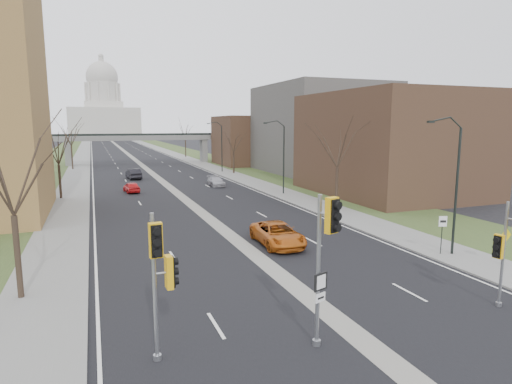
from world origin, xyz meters
TOP-DOWN VIEW (x-y plane):
  - ground at (0.00, 0.00)m, footprint 700.00×700.00m
  - road_surface at (0.00, 150.00)m, footprint 20.00×600.00m
  - median_strip at (0.00, 150.00)m, footprint 1.20×600.00m
  - sidewalk_right at (12.00, 150.00)m, footprint 4.00×600.00m
  - sidewalk_left at (-12.00, 150.00)m, footprint 4.00×600.00m
  - grass_verge_right at (18.00, 150.00)m, footprint 8.00×600.00m
  - grass_verge_left at (-18.00, 150.00)m, footprint 8.00×600.00m
  - commercial_block_near at (24.00, 28.00)m, footprint 16.00×20.00m
  - commercial_block_mid at (28.00, 52.00)m, footprint 18.00×22.00m
  - commercial_block_far at (22.00, 70.00)m, footprint 14.00×14.00m
  - pedestrian_bridge at (0.00, 80.00)m, footprint 34.00×3.00m
  - capitol at (0.00, 320.00)m, footprint 48.00×42.00m
  - streetlight_near at (10.99, 6.00)m, footprint 2.61×0.20m
  - streetlight_mid at (10.99, 32.00)m, footprint 2.61×0.20m
  - streetlight_far at (10.99, 58.00)m, footprint 2.61×0.20m
  - tree_left_a at (-13.00, 8.00)m, footprint 7.20×7.20m
  - tree_left_b at (-13.00, 38.00)m, footprint 6.75×6.75m
  - tree_left_c at (-13.00, 72.00)m, footprint 7.65×7.65m
  - tree_right_a at (13.00, 22.00)m, footprint 7.20×7.20m
  - tree_right_b at (13.00, 55.00)m, footprint 6.30×6.30m
  - tree_right_c at (13.00, 95.00)m, footprint 7.65×7.65m
  - signal_pole_left at (-7.45, 0.04)m, footprint 0.93×1.00m
  - signal_pole_median at (-1.74, -1.21)m, footprint 0.81×0.97m
  - signal_pole_right at (7.62, -0.99)m, footprint 1.02×0.83m
  - speed_limit_sign at (11.12, 6.26)m, footprint 0.51×0.19m
  - warning_sign at (12.97, 3.28)m, footprint 0.86×0.08m
  - car_left_near at (-5.14, 40.16)m, footprint 1.98×4.00m
  - car_left_far at (-3.67, 53.75)m, footprint 2.17×4.96m
  - car_right_near at (2.32, 12.25)m, footprint 2.80×5.70m
  - car_right_mid at (6.12, 41.69)m, footprint 1.83×4.39m

SIDE VIEW (x-z plane):
  - ground at x=0.00m, z-range 0.00..0.00m
  - median_strip at x=0.00m, z-range -0.01..0.01m
  - road_surface at x=0.00m, z-range 0.00..0.01m
  - grass_verge_right at x=18.00m, z-range 0.00..0.10m
  - grass_verge_left at x=-18.00m, z-range 0.00..0.10m
  - sidewalk_right at x=12.00m, z-range 0.00..0.12m
  - sidewalk_left at x=-12.00m, z-range 0.00..0.12m
  - car_right_mid at x=6.12m, z-range 0.00..1.27m
  - car_left_near at x=-5.14m, z-range 0.00..1.31m
  - car_right_near at x=2.32m, z-range 0.00..1.56m
  - car_left_far at x=-3.67m, z-range 0.00..1.59m
  - warning_sign at x=12.97m, z-range 0.45..2.66m
  - speed_limit_sign at x=11.12m, z-range 0.58..3.04m
  - signal_pole_right at x=7.62m, z-range 0.76..5.69m
  - signal_pole_left at x=-7.45m, z-range 0.83..6.20m
  - signal_pole_median at x=-1.74m, z-range 1.15..6.97m
  - pedestrian_bridge at x=0.00m, z-range 1.62..8.07m
  - commercial_block_far at x=22.00m, z-range 0.00..10.00m
  - tree_right_b at x=13.00m, z-range 1.71..9.93m
  - commercial_block_near at x=24.00m, z-range 0.00..12.00m
  - tree_left_b at x=-13.00m, z-range 1.82..10.63m
  - tree_left_a at x=-13.00m, z-range 1.94..11.34m
  - tree_right_a at x=13.00m, z-range 1.94..11.34m
  - streetlight_near at x=10.99m, z-range 2.60..11.30m
  - streetlight_mid at x=10.99m, z-range 2.60..11.30m
  - streetlight_far at x=10.99m, z-range 2.60..11.30m
  - tree_left_c at x=-13.00m, z-range 2.05..12.04m
  - tree_right_c at x=13.00m, z-range 2.05..12.04m
  - commercial_block_mid at x=28.00m, z-range 0.00..15.00m
  - capitol at x=0.00m, z-range -9.28..46.47m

